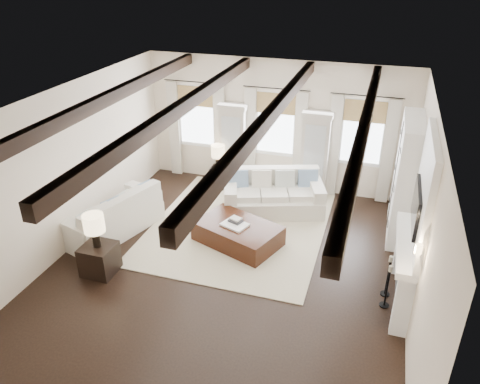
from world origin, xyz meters
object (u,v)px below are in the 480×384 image
(sofa_back, at_px, (273,196))
(ottoman, at_px, (238,234))
(side_table_back, at_px, (219,177))
(sofa_left, at_px, (114,217))
(side_table_front, at_px, (100,259))

(sofa_back, relative_size, ottoman, 1.46)
(side_table_back, bearing_deg, sofa_left, -116.56)
(ottoman, relative_size, side_table_back, 2.96)
(side_table_front, xyz_separation_m, side_table_back, (0.89, 4.02, -0.01))
(sofa_left, relative_size, side_table_front, 4.07)
(sofa_back, xyz_separation_m, sofa_left, (-2.97, -1.97, -0.00))
(side_table_front, bearing_deg, side_table_back, 77.47)
(ottoman, bearing_deg, sofa_left, -150.40)
(side_table_front, bearing_deg, ottoman, 38.68)
(sofa_left, height_order, ottoman, sofa_left)
(sofa_left, xyz_separation_m, side_table_front, (0.47, -1.30, -0.09))
(sofa_left, xyz_separation_m, side_table_back, (1.36, 2.72, -0.10))
(sofa_left, bearing_deg, side_table_back, 63.44)
(sofa_back, height_order, side_table_front, sofa_back)
(sofa_left, bearing_deg, sofa_back, 33.56)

